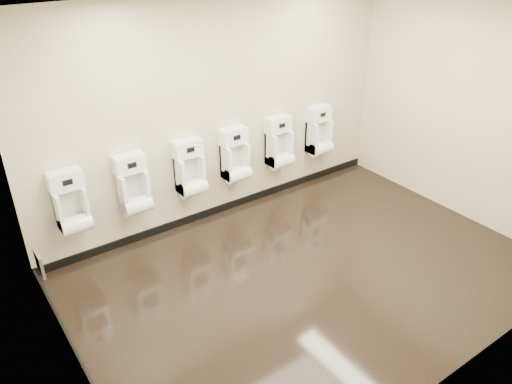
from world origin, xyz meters
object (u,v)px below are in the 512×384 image
Objects in this scene: urinal_5 at (319,134)px; urinal_0 at (71,206)px; urinal_1 at (134,188)px; urinal_3 at (235,159)px; access_panel at (39,263)px; urinal_4 at (279,146)px; urinal_2 at (190,172)px.

urinal_0 is at bearing 180.00° from urinal_5.
urinal_3 is at bearing 0.00° from urinal_1.
urinal_1 is at bearing 0.00° from urinal_0.
urinal_5 reaches higher than access_panel.
urinal_4 is at bearing 0.00° from urinal_3.
access_panel is 3.33m from urinal_4.
urinal_3 is (0.65, 0.00, 0.00)m from urinal_2.
access_panel is 0.37× the size of urinal_0.
urinal_1 is 1.00× the size of urinal_3.
urinal_2 and urinal_4 have the same top height.
urinal_1 is (1.20, 0.43, 0.27)m from access_panel.
urinal_5 is (3.51, 0.00, 0.00)m from urinal_0.
urinal_0 is at bearing 180.00° from urinal_2.
urinal_2 is 2.08m from urinal_5.
urinal_3 is at bearing 9.44° from access_panel.
urinal_3 is at bearing 180.00° from urinal_4.
urinal_1 is 1.38m from urinal_3.
urinal_5 is (0.72, 0.00, 0.00)m from urinal_4.
access_panel is 0.37× the size of urinal_4.
access_panel is 4.04m from urinal_5.
urinal_1 is at bearing 19.68° from access_panel.
urinal_2 is at bearing 0.00° from urinal_1.
urinal_4 is (2.09, 0.00, 0.00)m from urinal_1.
access_panel is 0.37× the size of urinal_5.
urinal_2 is 1.36m from urinal_4.
urinal_2 is at bearing 180.00° from urinal_3.
urinal_5 is at bearing 0.00° from urinal_3.
urinal_5 is at bearing 6.11° from access_panel.
urinal_4 is (2.80, 0.00, 0.00)m from urinal_0.
urinal_4 is (1.36, 0.00, 0.00)m from urinal_2.
urinal_2 reaches higher than access_panel.
urinal_3 is 1.43m from urinal_5.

